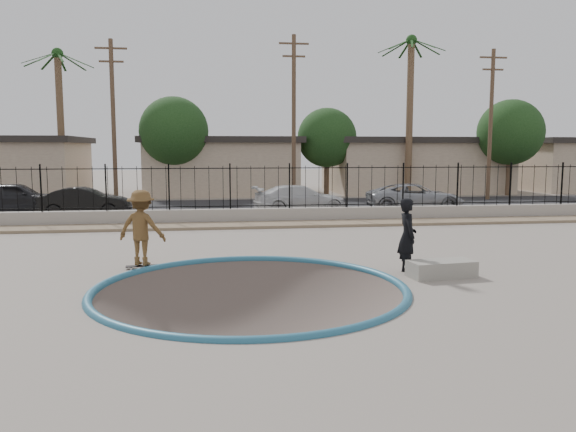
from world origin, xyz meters
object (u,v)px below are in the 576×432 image
Objects in this scene: concrete_ledge at (441,269)px; car_b at (85,202)px; videographer at (407,236)px; car_a at (16,198)px; skater at (142,231)px; car_c at (300,199)px; skateboard at (143,266)px; car_d at (415,197)px.

concrete_ledge is 0.40× the size of car_b.
car_a is at bearing 46.55° from videographer.
videographer is 1.18× the size of concrete_ledge.
skater is 0.43× the size of car_c.
skater is at bearing 164.47° from concrete_ledge.
skater reaches higher than car_c.
skater reaches higher than videographer.
concrete_ledge is at bearing -20.91° from skateboard.
concrete_ledge is at bearing 166.13° from car_d.
skater is 1.22× the size of concrete_ledge.
skater is at bearing -156.81° from car_a.
car_c is at bearing 94.81° from concrete_ledge.
concrete_ledge is at bearing 178.83° from car_c.
car_a reaches higher than car_c.
skateboard is at bearing 164.47° from concrete_ledge.
skater is 15.30m from car_a.
car_d is (11.97, 12.07, 0.65)m from skateboard.
videographer is 1.15m from concrete_ledge.
concrete_ledge is 0.33× the size of car_d.
car_a reaches higher than concrete_ledge.
skateboard is 0.18× the size of car_d.
car_c is at bearing 95.14° from car_d.
skateboard is 17.01m from car_d.
skateboard is at bearing 80.58° from videographer.
skateboard is at bearing -156.81° from car_a.
car_d is at bearing -18.23° from videographer.
videographer is (6.62, -1.50, 0.88)m from skateboard.
car_c is (-1.18, 14.03, 0.50)m from concrete_ledge.
skateboard is 12.44m from car_b.
videographer is (6.62, -1.50, -0.03)m from skater.
concrete_ledge is at bearing -142.09° from car_a.
skater is 7.62m from concrete_ledge.
car_b is at bearing 41.62° from videographer.
car_c is 0.94× the size of car_d.
car_a is (-7.39, 13.40, -0.18)m from skater.
skateboard is 6.84m from videographer.
car_a reaches higher than car_d.
car_b is (3.51, -1.60, -0.10)m from car_a.
car_b is at bearing 128.97° from concrete_ledge.
car_d is at bearing -99.62° from car_a.
car_d is (5.85, 0.07, 0.01)m from car_c.
skateboard is 0.22× the size of car_b.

